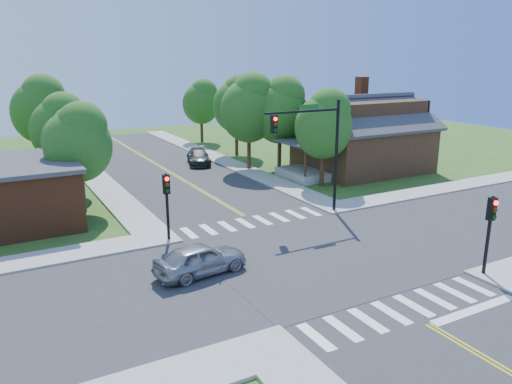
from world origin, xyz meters
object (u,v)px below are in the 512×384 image
house_ne (362,133)px  car_dgrey (199,157)px  signal_pole_nw (167,194)px  signal_mast_ne (315,140)px  signal_pole_se (491,221)px  car_silver (200,260)px

house_ne → car_dgrey: (-11.61, 9.15, -2.64)m
signal_pole_nw → house_ne: size_ratio=0.29×
signal_mast_ne → signal_pole_nw: bearing=-179.9°
signal_mast_ne → signal_pole_se: bearing=-81.4°
signal_mast_ne → signal_pole_nw: signal_mast_ne is taller
signal_pole_se → car_silver: bearing=150.5°
signal_mast_ne → car_silver: size_ratio=1.59×
signal_mast_ne → signal_pole_nw: 9.76m
signal_mast_ne → car_dgrey: bearing=91.3°
signal_mast_ne → house_ne: bearing=37.7°
signal_pole_nw → car_silver: 5.17m
house_ne → car_silver: (-20.84, -13.46, -2.59)m
house_ne → signal_pole_se: bearing=-115.6°
car_dgrey → signal_pole_se: bearing=-69.1°
signal_mast_ne → signal_pole_nw: (-9.51, -0.01, -2.19)m
signal_pole_nw → car_dgrey: size_ratio=0.74×
signal_pole_nw → car_silver: signal_pole_nw is taller
car_silver → house_ne: bearing=-64.5°
signal_pole_se → house_ne: size_ratio=0.29×
signal_pole_se → signal_pole_nw: bearing=135.0°
signal_mast_ne → car_silver: bearing=-153.5°
car_dgrey → signal_pole_nw: bearing=-100.3°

